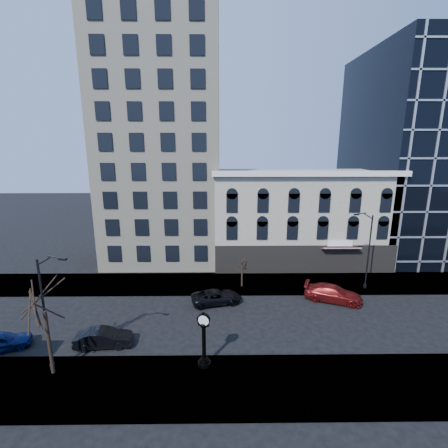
{
  "coord_description": "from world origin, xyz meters",
  "views": [
    {
      "loc": [
        1.66,
        -26.16,
        15.39
      ],
      "look_at": [
        2.0,
        4.0,
        8.0
      ],
      "focal_mm": 26.0,
      "sensor_mm": 36.0,
      "label": 1
    }
  ],
  "objects_px": {
    "street_clock": "(204,341)",
    "street_lamp_near": "(49,284)",
    "car_near_b": "(104,338)",
    "car_near_a": "(1,342)"
  },
  "relations": [
    {
      "from": "street_lamp_near",
      "to": "car_near_b",
      "type": "xyz_separation_m",
      "value": [
        2.03,
        2.9,
        -5.9
      ]
    },
    {
      "from": "street_clock",
      "to": "car_near_b",
      "type": "xyz_separation_m",
      "value": [
        -7.97,
        2.47,
        -1.29
      ]
    },
    {
      "from": "car_near_b",
      "to": "car_near_a",
      "type": "bearing_deg",
      "value": 87.95
    },
    {
      "from": "street_clock",
      "to": "car_near_b",
      "type": "relative_size",
      "value": 0.96
    },
    {
      "from": "car_near_a",
      "to": "car_near_b",
      "type": "relative_size",
      "value": 0.98
    },
    {
      "from": "street_clock",
      "to": "car_near_b",
      "type": "height_order",
      "value": "street_clock"
    },
    {
      "from": "car_near_a",
      "to": "car_near_b",
      "type": "distance_m",
      "value": 7.73
    },
    {
      "from": "street_clock",
      "to": "street_lamp_near",
      "type": "relative_size",
      "value": 0.49
    },
    {
      "from": "street_lamp_near",
      "to": "car_near_b",
      "type": "distance_m",
      "value": 6.88
    },
    {
      "from": "street_clock",
      "to": "car_near_b",
      "type": "distance_m",
      "value": 8.45
    }
  ]
}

